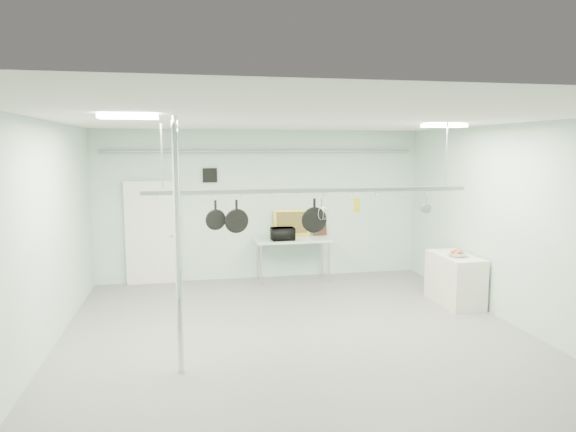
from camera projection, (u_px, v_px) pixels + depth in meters
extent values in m
plane|color=gray|center=(302.00, 344.00, 7.39)|extent=(8.00, 8.00, 0.00)
cube|color=silver|center=(303.00, 120.00, 6.97)|extent=(7.00, 8.00, 0.02)
cube|color=silver|center=(262.00, 205.00, 11.06)|extent=(7.00, 0.02, 3.20)
cube|color=silver|center=(525.00, 228.00, 7.85)|extent=(0.02, 8.00, 3.20)
cube|color=silver|center=(153.00, 234.00, 10.65)|extent=(1.10, 0.10, 2.20)
cube|color=black|center=(210.00, 175.00, 10.75)|extent=(0.30, 0.04, 0.30)
cylinder|color=gray|center=(262.00, 151.00, 10.83)|extent=(6.60, 0.07, 0.07)
cylinder|color=silver|center=(178.00, 248.00, 6.27)|extent=(0.08, 0.08, 3.20)
cube|color=silver|center=(293.00, 240.00, 10.89)|extent=(1.60, 0.70, 0.05)
cylinder|color=#B7B7BC|center=(261.00, 265.00, 10.54)|extent=(0.04, 0.04, 0.86)
cylinder|color=#B7B7BC|center=(257.00, 259.00, 11.09)|extent=(0.04, 0.04, 0.86)
cylinder|color=#B7B7BC|center=(329.00, 262.00, 10.82)|extent=(0.04, 0.04, 0.86)
cylinder|color=#B7B7BC|center=(322.00, 257.00, 11.36)|extent=(0.04, 0.04, 0.86)
cube|color=beige|center=(455.00, 279.00, 9.29)|extent=(0.60, 1.20, 0.90)
cube|color=#B7B7BC|center=(312.00, 191.00, 7.43)|extent=(4.80, 0.06, 0.06)
cylinder|color=#B7B7BC|center=(162.00, 156.00, 6.97)|extent=(0.02, 0.02, 0.94)
cylinder|color=#B7B7BC|center=(446.00, 155.00, 7.77)|extent=(0.02, 0.02, 0.94)
cube|color=white|center=(128.00, 117.00, 5.78)|extent=(0.65, 0.30, 0.05)
cube|color=white|center=(444.00, 126.00, 8.02)|extent=(0.65, 0.30, 0.05)
imported|color=black|center=(283.00, 234.00, 10.70)|extent=(0.49, 0.34, 0.26)
cylinder|color=silver|center=(287.00, 235.00, 10.76)|extent=(0.21, 0.21, 0.20)
cube|color=yellow|center=(292.00, 223.00, 11.15)|extent=(0.78, 0.13, 0.58)
cube|color=#331B11|center=(320.00, 230.00, 11.29)|extent=(0.31, 0.11, 0.25)
imported|color=silver|center=(458.00, 255.00, 9.08)|extent=(0.33, 0.33, 0.08)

